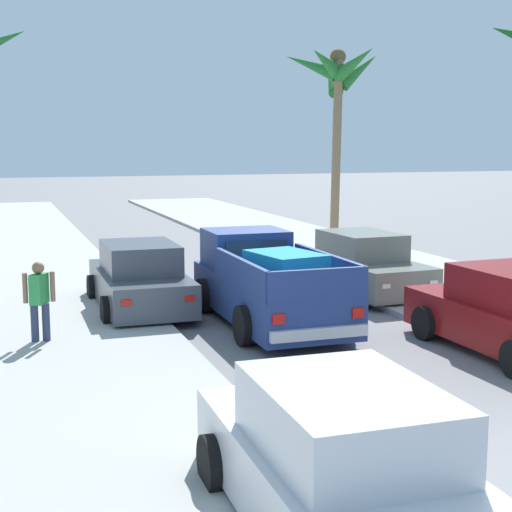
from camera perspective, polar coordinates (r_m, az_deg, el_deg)
sidewalk_left at (r=18.89m, az=-16.98°, el=-3.02°), size 5.32×60.00×0.12m
sidewalk_right at (r=21.72m, az=10.86°, el=-1.33°), size 5.32×60.00×0.12m
curb_left at (r=18.97m, az=-13.18°, el=-2.85°), size 0.16×60.00×0.10m
curb_right at (r=21.12m, az=7.89°, el=-1.56°), size 0.16×60.00×0.10m
pickup_truck at (r=15.65m, az=0.84°, el=-2.15°), size 2.25×5.23×1.80m
car_right_near at (r=14.19m, az=18.69°, el=-4.15°), size 2.12×4.30×1.54m
car_left_mid at (r=17.00m, az=-8.75°, el=-1.75°), size 2.06×4.28×1.54m
car_right_mid at (r=7.35m, az=6.57°, el=-15.63°), size 2.09×4.29×1.54m
car_left_far at (r=18.91m, az=8.02°, el=-0.71°), size 2.16×4.32×1.54m
palm_tree_left_back at (r=28.65m, az=6.08°, el=12.91°), size 3.52×4.21×7.21m
pedestrian at (r=14.31m, az=-16.02°, el=-3.10°), size 0.57×0.44×1.59m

